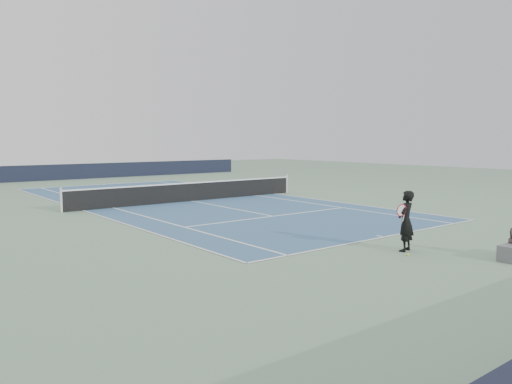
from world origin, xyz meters
TOP-DOWN VIEW (x-y plane):
  - ground at (0.00, 0.00)m, footprint 80.00×80.00m
  - court_surface at (0.00, 0.00)m, footprint 10.97×23.77m
  - tennis_net at (0.00, 0.00)m, footprint 12.90×0.10m
  - windscreen_far at (0.00, 17.88)m, footprint 30.00×0.25m
  - tennis_player at (-1.15, -13.47)m, footprint 0.82×0.62m
  - tennis_ball at (-1.60, -13.88)m, footprint 0.07×0.07m

SIDE VIEW (x-z plane):
  - ground at x=0.00m, z-range 0.00..0.00m
  - court_surface at x=0.00m, z-range 0.00..0.01m
  - tennis_ball at x=-1.60m, z-range 0.00..0.07m
  - tennis_net at x=0.00m, z-range -0.03..1.04m
  - windscreen_far at x=0.00m, z-range 0.00..1.20m
  - tennis_player at x=-1.15m, z-range 0.00..1.70m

